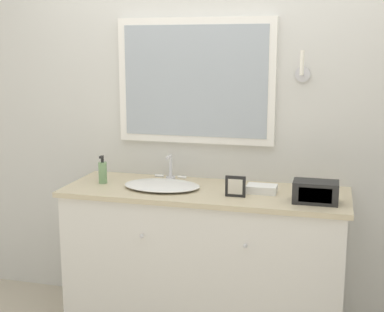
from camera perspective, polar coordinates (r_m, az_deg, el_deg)
The scene contains 7 objects.
wall_back at distance 3.40m, azimuth 2.58°, elevation 4.26°, with size 8.00×0.18×2.55m.
vanity_counter at distance 3.31m, azimuth 1.31°, elevation -10.99°, with size 1.68×0.58×0.88m.
sink_basin at distance 3.21m, azimuth -3.19°, elevation -3.08°, with size 0.46×0.37×0.17m.
soap_bottle at distance 3.35m, azimuth -9.51°, elevation -1.69°, with size 0.05×0.05×0.17m.
appliance_box at distance 2.97m, azimuth 13.05°, elevation -3.76°, with size 0.24×0.15×0.12m.
picture_frame at distance 3.01m, azimuth 4.65°, elevation -3.26°, with size 0.11×0.01×0.12m.
hand_towel_near_sink at distance 3.12m, azimuth 7.46°, elevation -3.50°, with size 0.17×0.11×0.05m.
Camera 1 is at (0.72, -2.67, 1.70)m, focal length 50.00 mm.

